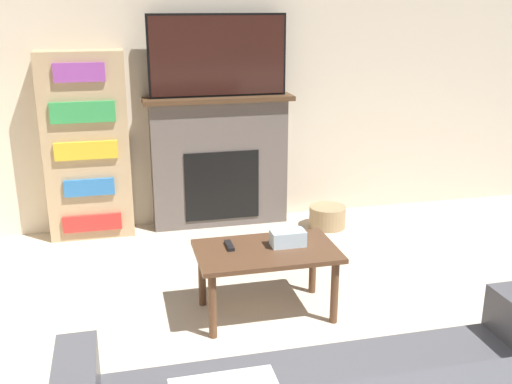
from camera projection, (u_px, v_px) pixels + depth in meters
wall_back at (216, 73)px, 5.24m from camera, size 6.55×0.06×2.70m
fireplace at (220, 161)px, 5.34m from camera, size 1.30×0.28×1.17m
tv at (218, 56)px, 5.04m from camera, size 1.18×0.03×0.69m
coffee_table at (266, 259)px, 3.80m from camera, size 0.89×0.55×0.45m
tissue_box at (288, 238)px, 3.83m from camera, size 0.22×0.12×0.10m
remote_control at (229, 246)px, 3.81m from camera, size 0.04×0.15×0.02m
bookshelf at (87, 147)px, 5.01m from camera, size 0.70×0.29×1.57m
storage_basket at (327, 217)px, 5.39m from camera, size 0.33×0.33×0.19m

